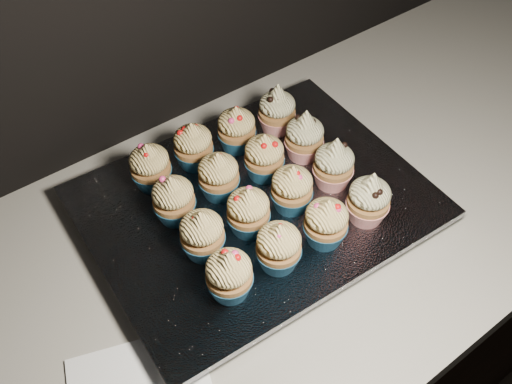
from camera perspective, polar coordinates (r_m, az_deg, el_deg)
cabinet at (r=1.27m, az=-1.49°, el=-17.93°), size 2.40×0.60×0.86m
worktop at (r=0.88m, az=-2.06°, el=-5.93°), size 2.44×0.64×0.04m
baking_tray at (r=0.89m, az=0.00°, el=-1.68°), size 0.48×0.38×0.02m
foil_lining at (r=0.87m, az=0.00°, el=-0.96°), size 0.52×0.42×0.01m
cupcake_0 at (r=0.74m, az=-2.70°, el=-8.26°), size 0.06×0.06×0.08m
cupcake_1 at (r=0.77m, az=2.29°, el=-5.48°), size 0.06×0.06×0.08m
cupcake_2 at (r=0.80m, az=7.01°, el=-3.01°), size 0.06×0.06×0.08m
cupcake_3 at (r=0.83m, az=11.21°, el=-0.71°), size 0.06×0.06×0.10m
cupcake_4 at (r=0.78m, az=-5.40°, el=-4.22°), size 0.06×0.06×0.08m
cupcake_5 at (r=0.80m, az=-0.77°, el=-1.94°), size 0.06×0.06×0.08m
cupcake_6 at (r=0.83m, az=3.60°, el=0.35°), size 0.06×0.06×0.08m
cupcake_7 at (r=0.87m, az=7.78°, el=2.75°), size 0.06×0.06×0.10m
cupcake_8 at (r=0.83m, az=-8.23°, el=-0.73°), size 0.06×0.06×0.08m
cupcake_9 at (r=0.85m, az=-3.75°, el=1.65°), size 0.06×0.06×0.08m
cupcake_10 at (r=0.88m, az=0.83°, el=3.53°), size 0.06×0.06×0.08m
cupcake_11 at (r=0.91m, az=4.87°, el=5.53°), size 0.06×0.06×0.10m
cupcake_12 at (r=0.88m, az=-10.52°, el=2.52°), size 0.06×0.06×0.08m
cupcake_13 at (r=0.90m, az=-6.28°, el=4.63°), size 0.06×0.06×0.08m
cupcake_14 at (r=0.93m, az=-1.96°, el=6.31°), size 0.06×0.06×0.08m
cupcake_15 at (r=0.96m, az=2.12°, el=8.17°), size 0.06×0.06×0.10m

